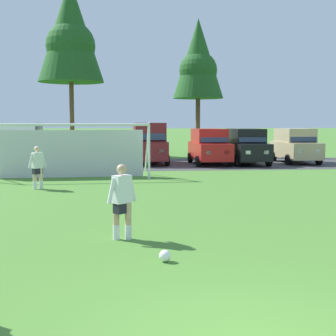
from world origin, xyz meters
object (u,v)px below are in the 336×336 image
at_px(soccer_ball, 165,256).
at_px(parked_car_slot_center_left, 93,151).
at_px(player_winger_right, 122,202).
at_px(parked_car_slot_left, 23,143).
at_px(soccer_goal, 68,150).
at_px(parked_car_slot_center, 149,142).
at_px(player_winger_left, 37,168).
at_px(parked_car_slot_center_right, 209,146).
at_px(parked_car_slot_far_right, 295,145).
at_px(parked_car_slot_right, 246,146).

height_order(soccer_ball, parked_car_slot_center_left, parked_car_slot_center_left).
height_order(player_winger_right, parked_car_slot_left, parked_car_slot_left).
distance_m(player_winger_right, parked_car_slot_left, 18.88).
xyz_separation_m(soccer_ball, soccer_goal, (-3.15, 13.82, 1.18)).
xyz_separation_m(soccer_goal, parked_car_slot_center, (4.18, 7.29, 0.05)).
bearing_deg(player_winger_left, parked_car_slot_center_left, 81.27).
bearing_deg(parked_car_slot_center_right, parked_car_slot_center, 166.80).
relative_size(player_winger_left, parked_car_slot_far_right, 0.36).
bearing_deg(parked_car_slot_center, player_winger_left, -114.14).
xyz_separation_m(parked_car_slot_center_right, parked_car_slot_right, (2.24, -0.19, 0.00)).
bearing_deg(parked_car_slot_right, player_winger_right, -112.73).
bearing_deg(parked_car_slot_center, parked_car_slot_left, -170.08).
xyz_separation_m(parked_car_slot_left, parked_car_slot_center_right, (10.94, 0.43, -0.23)).
bearing_deg(player_winger_left, player_winger_right, -69.27).
distance_m(soccer_goal, player_winger_left, 3.82).
relative_size(parked_car_slot_center_right, parked_car_slot_right, 1.01).
bearing_deg(parked_car_slot_center_left, soccer_ball, -83.46).
bearing_deg(parked_car_slot_left, soccer_goal, -62.46).
distance_m(player_winger_left, parked_car_slot_center_left, 10.38).
xyz_separation_m(player_winger_left, parked_car_slot_left, (-2.38, 9.73, 0.52)).
height_order(soccer_goal, parked_car_slot_center_left, soccer_goal).
distance_m(parked_car_slot_center_left, parked_car_slot_far_right, 12.59).
bearing_deg(parked_car_slot_center_left, soccer_goal, -97.15).
distance_m(player_winger_right, parked_car_slot_center, 19.42).
height_order(soccer_goal, player_winger_right, soccer_goal).
bearing_deg(soccer_goal, player_winger_left, -101.48).
xyz_separation_m(soccer_ball, parked_car_slot_center_right, (4.65, 20.27, 1.00)).
bearing_deg(parked_car_slot_center_right, parked_car_slot_far_right, 5.29).
distance_m(soccer_goal, parked_car_slot_center_right, 10.12).
relative_size(parked_car_slot_center_right, parked_car_slot_far_right, 1.00).
distance_m(soccer_ball, parked_car_slot_center_left, 20.52).
height_order(player_winger_left, parked_car_slot_center_right, parked_car_slot_center_right).
bearing_deg(parked_car_slot_center_left, parked_car_slot_far_right, 1.88).
bearing_deg(parked_car_slot_center, parked_car_slot_center_left, -167.45).
distance_m(parked_car_slot_center, parked_car_slot_center_right, 3.73).
height_order(soccer_ball, parked_car_slot_left, parked_car_slot_left).
xyz_separation_m(player_winger_left, parked_car_slot_far_right, (14.15, 10.67, 0.29)).
distance_m(soccer_goal, parked_car_slot_center_left, 6.61).
distance_m(parked_car_slot_center, parked_car_slot_far_right, 9.23).
xyz_separation_m(parked_car_slot_center, parked_car_slot_right, (5.87, -1.05, -0.23)).
height_order(parked_car_slot_center_right, parked_car_slot_far_right, same).
bearing_deg(parked_car_slot_center_left, parked_car_slot_center_right, -0.85).
bearing_deg(parked_car_slot_right, parked_car_slot_center_right, 175.05).
bearing_deg(parked_car_slot_center_left, parked_car_slot_left, -172.35).
relative_size(soccer_ball, parked_car_slot_far_right, 0.05).
bearing_deg(player_winger_left, soccer_goal, 78.52).
distance_m(parked_car_slot_left, parked_car_slot_center, 7.43).
height_order(soccer_ball, player_winger_right, player_winger_right).
height_order(soccer_ball, parked_car_slot_center, parked_car_slot_center).
height_order(soccer_ball, parked_car_slot_right, parked_car_slot_right).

